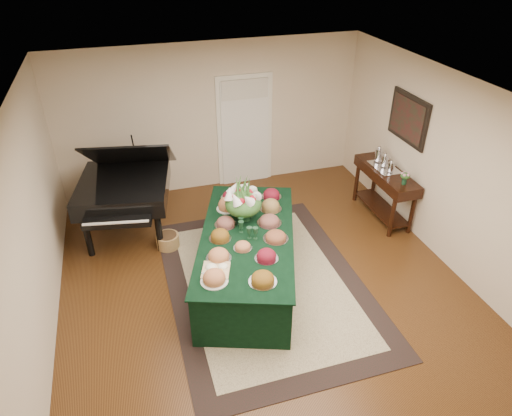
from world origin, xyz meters
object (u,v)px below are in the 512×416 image
object	(u,v)px
floral_centerpiece	(243,200)
grand_piano	(124,188)
mahogany_sideboard	(385,181)
buffet_table	(248,257)

from	to	relation	value
floral_centerpiece	grand_piano	distance (m)	2.05
floral_centerpiece	grand_piano	world-z (taller)	grand_piano
mahogany_sideboard	floral_centerpiece	bearing A→B (deg)	-167.98
buffet_table	floral_centerpiece	xyz separation A→B (m)	(0.06, 0.39, 0.70)
mahogany_sideboard	buffet_table	bearing A→B (deg)	-160.58
grand_piano	mahogany_sideboard	bearing A→B (deg)	-10.15
grand_piano	buffet_table	bearing A→B (deg)	-48.39
floral_centerpiece	mahogany_sideboard	world-z (taller)	floral_centerpiece
buffet_table	floral_centerpiece	distance (m)	0.80
grand_piano	mahogany_sideboard	size ratio (longest dim) A/B	1.30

